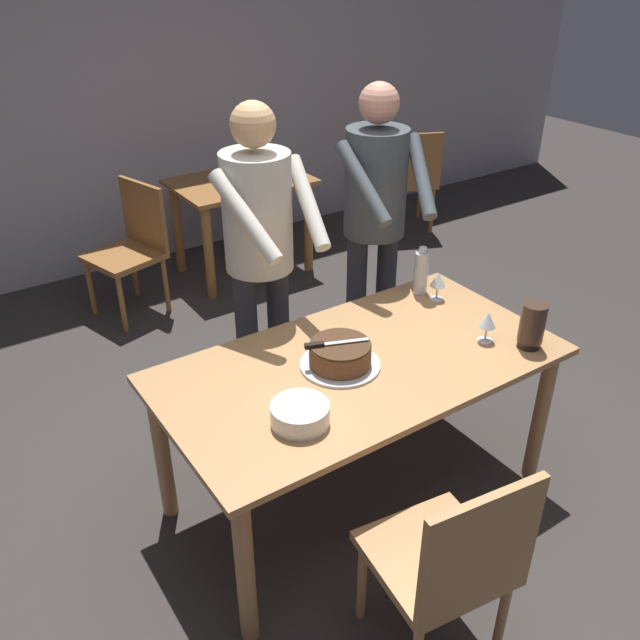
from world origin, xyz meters
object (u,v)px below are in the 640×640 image
at_px(cake_on_platter, 340,355).
at_px(wine_glass_far, 488,321).
at_px(hurricane_lamp, 532,325).
at_px(person_cutting_cake, 260,244).
at_px(wine_glass_near, 438,281).
at_px(cake_knife, 323,344).
at_px(water_bottle, 421,272).
at_px(background_table, 241,201).
at_px(plate_stack, 300,414).
at_px(background_chair_0, 132,245).
at_px(background_chair_1, 411,177).
at_px(person_standing_beside, 375,211).
at_px(chair_near_side, 450,561).
at_px(main_dining_table, 360,381).

bearing_deg(cake_on_platter, wine_glass_far, -17.09).
xyz_separation_m(hurricane_lamp, person_cutting_cake, (-0.78, 0.98, 0.22)).
bearing_deg(wine_glass_near, cake_knife, -166.91).
relative_size(water_bottle, hurricane_lamp, 1.19).
distance_m(cake_knife, background_table, 2.60).
relative_size(plate_stack, wine_glass_far, 1.53).
xyz_separation_m(cake_knife, water_bottle, (0.78, 0.29, -0.00)).
relative_size(wine_glass_far, background_chair_0, 0.16).
bearing_deg(wine_glass_near, background_chair_1, 51.46).
bearing_deg(water_bottle, cake_on_platter, -156.45).
xyz_separation_m(person_standing_beside, background_chair_0, (-0.79, 1.63, -0.58)).
bearing_deg(water_bottle, cake_knife, -159.93).
bearing_deg(chair_near_side, cake_knife, 84.60).
relative_size(main_dining_table, background_chair_1, 1.91).
bearing_deg(cake_knife, person_cutting_cake, 84.21).
height_order(plate_stack, wine_glass_near, wine_glass_near).
bearing_deg(person_standing_beside, background_chair_1, 43.98).
distance_m(plate_stack, water_bottle, 1.19).
xyz_separation_m(wine_glass_near, person_cutting_cake, (-0.74, 0.43, 0.22)).
bearing_deg(wine_glass_far, cake_knife, 162.52).
xyz_separation_m(main_dining_table, person_standing_beside, (0.61, 0.70, 0.43)).
distance_m(cake_knife, background_chair_0, 2.31).
xyz_separation_m(cake_on_platter, background_table, (0.83, 2.45, -0.22)).
bearing_deg(person_cutting_cake, background_chair_1, 35.03).
bearing_deg(cake_knife, water_bottle, 20.07).
height_order(plate_stack, background_chair_0, background_chair_0).
height_order(wine_glass_near, background_table, wine_glass_near).
xyz_separation_m(plate_stack, hurricane_lamp, (1.12, -0.11, 0.07)).
xyz_separation_m(cake_knife, background_table, (0.90, 2.42, -0.29)).
bearing_deg(wine_glass_far, wine_glass_near, 77.70).
bearing_deg(cake_on_platter, person_standing_beside, 43.90).
bearing_deg(background_chair_1, wine_glass_near, -128.54).
relative_size(main_dining_table, water_bottle, 6.88).
xyz_separation_m(cake_on_platter, wine_glass_near, (0.74, 0.21, 0.05)).
bearing_deg(wine_glass_near, water_bottle, 103.73).
relative_size(cake_knife, background_chair_1, 0.29).
height_order(cake_on_platter, water_bottle, water_bottle).
height_order(cake_knife, chair_near_side, chair_near_side).
bearing_deg(chair_near_side, wine_glass_near, 50.13).
xyz_separation_m(plate_stack, water_bottle, (1.06, 0.54, 0.07)).
bearing_deg(background_chair_1, hurricane_lamp, -121.83).
xyz_separation_m(wine_glass_near, background_chair_0, (-0.83, 2.09, -0.36)).
xyz_separation_m(cake_on_platter, chair_near_side, (-0.15, -0.85, -0.31)).
relative_size(plate_stack, background_chair_0, 0.24).
distance_m(wine_glass_near, water_bottle, 0.10).
distance_m(plate_stack, hurricane_lamp, 1.13).
height_order(main_dining_table, cake_knife, cake_knife).
bearing_deg(wine_glass_far, chair_near_side, -140.80).
relative_size(wine_glass_far, person_cutting_cake, 0.08).
xyz_separation_m(wine_glass_far, water_bottle, (0.07, 0.51, 0.01)).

